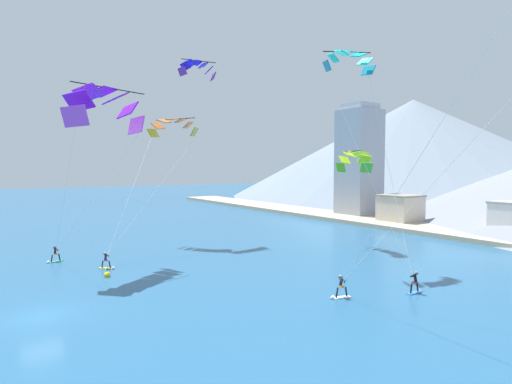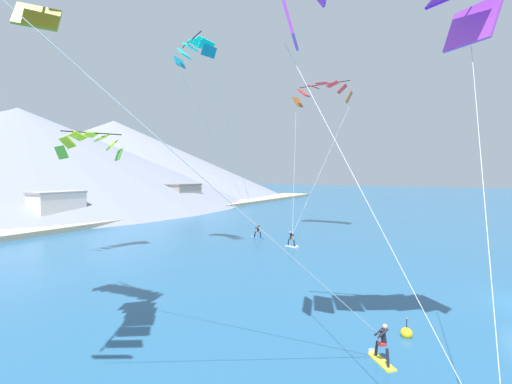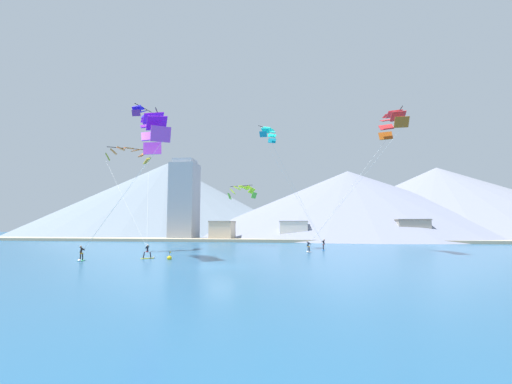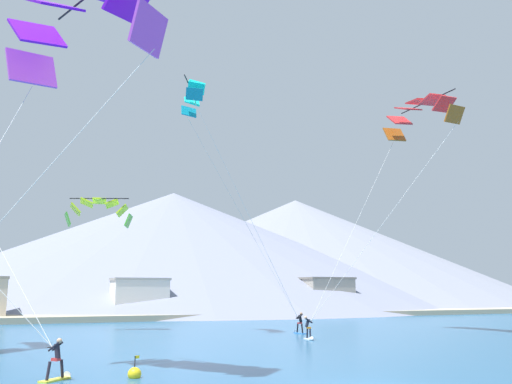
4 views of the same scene
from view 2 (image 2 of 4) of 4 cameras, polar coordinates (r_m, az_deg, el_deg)
name	(u,v)px [view 2 (image 2 of 4)]	position (r m, az deg, el deg)	size (l,w,h in m)	color
kitesurfer_near_trail	(256,234)	(42.43, 0.07, -6.94)	(0.59, 1.74, 1.84)	#337FDB
kitesurfer_mid_center	(379,349)	(16.90, 19.86, -23.34)	(1.53, 1.50, 1.74)	yellow
kitesurfer_far_left	(293,242)	(37.63, 6.13, -8.30)	(0.80, 1.79, 1.79)	white
parafoil_kite_near_trail	(196,51)	(37.45, -10.04, 22.11)	(10.46, 5.49, 19.89)	teal
parafoil_kite_far_left	(322,91)	(50.45, 11.01, 16.15)	(13.97, 8.28, 19.31)	#AA5215
parafoil_kite_distant_low_drift	(91,143)	(36.99, -25.83, 7.36)	(6.05, 2.83, 2.67)	green
race_marker_buoy	(406,333)	(19.56, 23.79, -20.74)	(0.56, 0.56, 1.02)	yellow
shoreline_strip	(39,228)	(56.94, -32.49, -5.08)	(180.00, 10.00, 0.70)	tan
shore_building_harbour_front	(57,208)	(61.16, -30.22, -2.34)	(7.32, 4.46, 5.23)	silver
shore_building_promenade_mid	(181,196)	(80.68, -12.46, -0.63)	(7.77, 6.51, 5.62)	#A89E8E
mountain_peak_west_ridge	(20,155)	(116.64, -34.70, 5.08)	(127.13, 127.13, 26.23)	gray
mountain_peak_east_shoulder	(115,158)	(141.82, -22.50, 5.29)	(126.51, 126.51, 27.95)	gray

